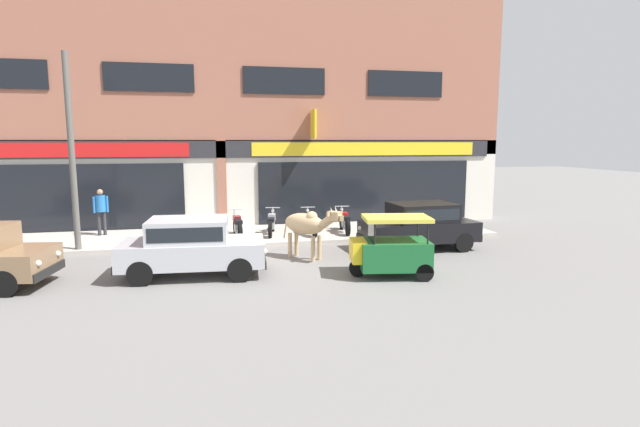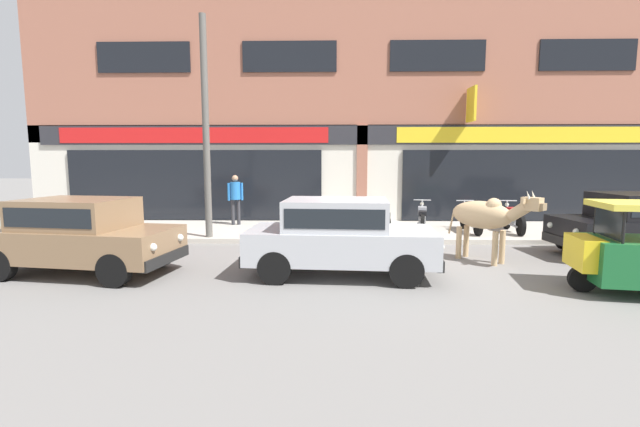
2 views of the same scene
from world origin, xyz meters
name	(u,v)px [view 1 (image 1 of 2)]	position (x,y,z in m)	size (l,w,h in m)	color
ground_plane	(228,266)	(0.00, 0.00, 0.00)	(90.00, 90.00, 0.00)	slate
sidewalk	(224,236)	(0.00, 4.02, 0.07)	(19.00, 3.63, 0.13)	#B7AFA3
shop_building	(220,111)	(0.00, 6.09, 4.47)	(23.00, 1.40, 9.37)	#9E604C
cow	(307,225)	(2.25, 0.30, 1.01)	(1.54, 1.79, 1.61)	tan
car_1	(191,244)	(-0.92, -0.86, 0.81)	(3.70, 1.83, 1.46)	black
car_2	(420,224)	(5.93, 0.83, 0.81)	(3.69, 1.81, 1.46)	black
auto_rickshaw	(391,250)	(3.94, -1.95, 0.66)	(2.09, 1.42, 1.52)	black
motorcycle_0	(237,225)	(0.44, 3.49, 0.52)	(0.52, 1.81, 0.88)	black
motorcycle_1	(272,223)	(1.63, 3.66, 0.52)	(0.63, 1.79, 0.88)	black
motorcycle_2	(311,223)	(3.00, 3.49, 0.52)	(0.52, 1.81, 0.88)	black
motorcycle_3	(345,222)	(4.22, 3.49, 0.52)	(0.52, 1.81, 0.88)	black
pedestrian	(101,207)	(-4.13, 4.76, 1.11)	(0.47, 0.32, 1.60)	#2D2D33
utility_pole	(72,153)	(-4.37, 2.50, 3.02)	(0.18, 0.18, 5.79)	#595651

